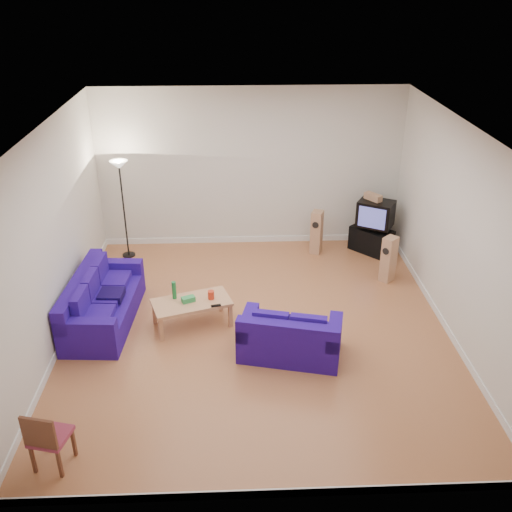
{
  "coord_description": "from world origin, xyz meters",
  "views": [
    {
      "loc": [
        -0.33,
        -7.57,
        5.14
      ],
      "look_at": [
        0.0,
        0.4,
        1.1
      ],
      "focal_mm": 40.0,
      "sensor_mm": 36.0,
      "label": 1
    }
  ],
  "objects_px": {
    "sofa_three_seat": "(100,305)",
    "coffee_table": "(192,304)",
    "tv_stand": "(371,240)",
    "television": "(376,214)",
    "sofa_loveseat": "(290,340)"
  },
  "relations": [
    {
      "from": "sofa_three_seat",
      "to": "tv_stand",
      "type": "distance_m",
      "value": 5.47
    },
    {
      "from": "sofa_three_seat",
      "to": "sofa_loveseat",
      "type": "relative_size",
      "value": 1.32
    },
    {
      "from": "sofa_loveseat",
      "to": "coffee_table",
      "type": "height_order",
      "value": "sofa_loveseat"
    },
    {
      "from": "sofa_three_seat",
      "to": "television",
      "type": "bearing_deg",
      "value": 118.74
    },
    {
      "from": "sofa_three_seat",
      "to": "coffee_table",
      "type": "relative_size",
      "value": 1.59
    },
    {
      "from": "tv_stand",
      "to": "television",
      "type": "relative_size",
      "value": 1.0
    },
    {
      "from": "sofa_loveseat",
      "to": "tv_stand",
      "type": "relative_size",
      "value": 1.99
    },
    {
      "from": "sofa_three_seat",
      "to": "tv_stand",
      "type": "relative_size",
      "value": 2.63
    },
    {
      "from": "sofa_three_seat",
      "to": "coffee_table",
      "type": "xyz_separation_m",
      "value": [
        1.48,
        -0.17,
        0.09
      ]
    },
    {
      "from": "sofa_loveseat",
      "to": "television",
      "type": "bearing_deg",
      "value": 72.9
    },
    {
      "from": "sofa_loveseat",
      "to": "television",
      "type": "distance_m",
      "value": 3.95
    },
    {
      "from": "tv_stand",
      "to": "television",
      "type": "height_order",
      "value": "television"
    },
    {
      "from": "coffee_table",
      "to": "television",
      "type": "bearing_deg",
      "value": 35.59
    },
    {
      "from": "tv_stand",
      "to": "television",
      "type": "distance_m",
      "value": 0.6
    },
    {
      "from": "coffee_table",
      "to": "tv_stand",
      "type": "xyz_separation_m",
      "value": [
        3.45,
        2.54,
        -0.14
      ]
    }
  ]
}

